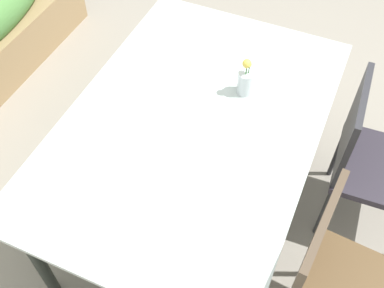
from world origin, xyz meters
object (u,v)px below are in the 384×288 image
Objects in this scene: dining_table at (192,131)px; chair_near_right at (370,156)px; chair_near_left at (338,283)px; flower_vase at (246,79)px.

dining_table is 1.85× the size of chair_near_right.
chair_near_left reaches higher than dining_table.
flower_vase reaches higher than dining_table.
chair_near_right is 0.74m from chair_near_left.
dining_table is at bearing 150.90° from flower_vase.
flower_vase reaches higher than chair_near_left.
chair_near_left is 0.98m from flower_vase.
chair_near_right is (0.37, -0.82, -0.21)m from dining_table.
flower_vase is (-0.10, 0.67, 0.36)m from chair_near_right.
flower_vase is at bearing -29.10° from dining_table.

